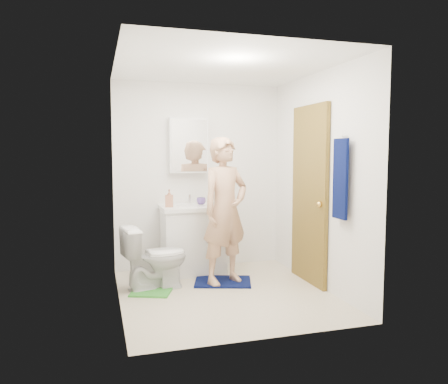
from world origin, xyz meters
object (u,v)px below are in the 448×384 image
(towel, at_px, (340,179))
(man, at_px, (225,211))
(soap_dispenser, at_px, (169,198))
(toothbrush_cup, at_px, (201,201))
(medicine_cabinet, at_px, (188,146))
(toilet, at_px, (155,257))
(vanity_cabinet, at_px, (193,241))

(towel, relative_size, man, 0.48)
(towel, xyz_separation_m, man, (-0.93, 0.90, -0.40))
(soap_dispenser, height_order, toothbrush_cup, soap_dispenser)
(medicine_cabinet, height_order, man, medicine_cabinet)
(soap_dispenser, distance_m, man, 0.78)
(toothbrush_cup, bearing_deg, towel, -55.86)
(medicine_cabinet, bearing_deg, toothbrush_cup, -51.01)
(toilet, bearing_deg, man, -104.14)
(vanity_cabinet, xyz_separation_m, toothbrush_cup, (0.13, 0.07, 0.49))
(man, bearing_deg, vanity_cabinet, 91.18)
(towel, distance_m, toilet, 2.16)
(vanity_cabinet, xyz_separation_m, toilet, (-0.54, -0.54, -0.04))
(vanity_cabinet, xyz_separation_m, towel, (1.18, -1.48, 0.85))
(medicine_cabinet, distance_m, man, 1.13)
(toilet, bearing_deg, vanity_cabinet, -55.88)
(toothbrush_cup, bearing_deg, medicine_cabinet, 128.99)
(towel, bearing_deg, man, 136.03)
(vanity_cabinet, height_order, towel, towel)
(medicine_cabinet, relative_size, man, 0.42)
(man, bearing_deg, toothbrush_cup, 78.78)
(soap_dispenser, relative_size, toothbrush_cup, 1.88)
(vanity_cabinet, xyz_separation_m, medicine_cabinet, (0.00, 0.22, 1.20))
(vanity_cabinet, distance_m, man, 0.78)
(vanity_cabinet, bearing_deg, man, -66.95)
(toothbrush_cup, bearing_deg, vanity_cabinet, -151.66)
(medicine_cabinet, relative_size, soap_dispenser, 3.27)
(medicine_cabinet, height_order, towel, medicine_cabinet)
(soap_dispenser, height_order, man, man)
(medicine_cabinet, height_order, soap_dispenser, medicine_cabinet)
(medicine_cabinet, bearing_deg, towel, -55.39)
(toothbrush_cup, distance_m, man, 0.67)
(vanity_cabinet, bearing_deg, towel, -51.53)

